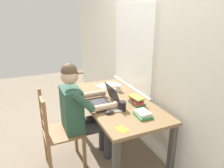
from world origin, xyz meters
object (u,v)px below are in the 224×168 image
object	(u,v)px
seated_person	(81,110)
landscape_photo_print	(122,129)
computer_mouse	(110,112)
book_stack_side	(143,114)
book_stack_main	(137,100)
laptop	(105,100)
wooden_chair	(58,132)
coffee_mug_white	(119,88)
desk	(115,106)
coffee_mug_dark	(122,106)

from	to	relation	value
seated_person	landscape_photo_print	xyz separation A→B (m)	(0.61, 0.22, 0.03)
computer_mouse	book_stack_side	world-z (taller)	book_stack_side
computer_mouse	book_stack_main	bearing A→B (deg)	104.41
landscape_photo_print	laptop	bearing A→B (deg)	159.39
wooden_chair	coffee_mug_white	xyz separation A→B (m)	(-0.28, 0.89, 0.30)
desk	book_stack_side	bearing A→B (deg)	9.76
coffee_mug_dark	book_stack_side	size ratio (longest dim) A/B	0.62
coffee_mug_white	coffee_mug_dark	size ratio (longest dim) A/B	0.95
wooden_chair	coffee_mug_white	size ratio (longest dim) A/B	8.11
computer_mouse	desk	bearing A→B (deg)	145.82
coffee_mug_dark	book_stack_main	world-z (taller)	coffee_mug_dark
seated_person	coffee_mug_white	distance (m)	0.68
coffee_mug_dark	landscape_photo_print	size ratio (longest dim) A/B	0.95
desk	computer_mouse	xyz separation A→B (m)	(0.31, -0.21, 0.10)
seated_person	book_stack_side	distance (m)	0.72
desk	computer_mouse	bearing A→B (deg)	-34.18
book_stack_main	landscape_photo_print	xyz separation A→B (m)	(0.43, -0.41, -0.05)
book_stack_main	book_stack_side	size ratio (longest dim) A/B	1.07
laptop	landscape_photo_print	xyz separation A→B (m)	(0.58, -0.07, -0.05)
computer_mouse	coffee_mug_white	size ratio (longest dim) A/B	0.86
laptop	coffee_mug_dark	distance (m)	0.25
landscape_photo_print	desk	bearing A→B (deg)	146.73
laptop	coffee_mug_dark	bearing A→B (deg)	26.84
wooden_chair	computer_mouse	bearing A→B (deg)	61.86
wooden_chair	book_stack_main	world-z (taller)	wooden_chair
laptop	coffee_mug_white	bearing A→B (deg)	134.24
coffee_mug_white	landscape_photo_print	distance (m)	0.98
seated_person	coffee_mug_white	xyz separation A→B (m)	(-0.28, 0.61, 0.07)
computer_mouse	landscape_photo_print	xyz separation A→B (m)	(0.34, -0.02, -0.02)
coffee_mug_white	computer_mouse	bearing A→B (deg)	-33.75
computer_mouse	book_stack_side	distance (m)	0.35
desk	book_stack_main	bearing A→B (deg)	40.81
coffee_mug_white	coffee_mug_dark	xyz separation A→B (m)	(0.53, -0.21, 0.01)
coffee_mug_dark	book_stack_main	bearing A→B (deg)	108.55
seated_person	coffee_mug_dark	bearing A→B (deg)	57.64
book_stack_main	wooden_chair	bearing A→B (deg)	-101.15
desk	coffee_mug_dark	xyz separation A→B (m)	(0.28, -0.05, 0.14)
book_stack_main	landscape_photo_print	bearing A→B (deg)	-43.13
book_stack_side	computer_mouse	bearing A→B (deg)	-123.04
book_stack_side	desk	bearing A→B (deg)	-170.24
book_stack_main	landscape_photo_print	distance (m)	0.60
book_stack_side	laptop	bearing A→B (deg)	-150.73
book_stack_main	coffee_mug_dark	bearing A→B (deg)	-71.45
laptop	computer_mouse	distance (m)	0.25
laptop	computer_mouse	xyz separation A→B (m)	(0.24, -0.05, -0.04)
computer_mouse	coffee_mug_dark	xyz separation A→B (m)	(-0.02, 0.16, 0.03)
coffee_mug_dark	laptop	bearing A→B (deg)	-153.16
desk	book_stack_main	world-z (taller)	book_stack_main
seated_person	coffee_mug_dark	size ratio (longest dim) A/B	10.14
desk	coffee_mug_white	world-z (taller)	coffee_mug_white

